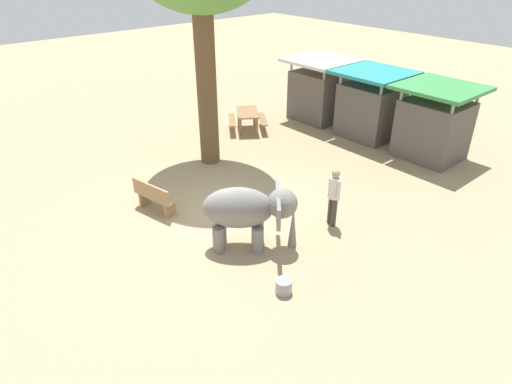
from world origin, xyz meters
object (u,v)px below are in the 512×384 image
object	(u,v)px
person_handler	(334,193)
market_stall_teal	(371,108)
elephant	(248,210)
picnic_table_near	(248,116)
market_stall_green	(433,126)
feed_bucket	(284,286)
wooden_bench	(154,196)
market_stall_white	(319,93)

from	to	relation	value
person_handler	market_stall_teal	distance (m)	6.73
elephant	picnic_table_near	size ratio (longest dim) A/B	1.04
market_stall_green	feed_bucket	xyz separation A→B (m)	(1.74, -8.71, -0.98)
wooden_bench	picnic_table_near	bearing A→B (deg)	105.51
market_stall_teal	picnic_table_near	bearing A→B (deg)	-138.14
market_stall_teal	person_handler	bearing A→B (deg)	-61.16
market_stall_white	feed_bucket	size ratio (longest dim) A/B	7.00
picnic_table_near	feed_bucket	xyz separation A→B (m)	(7.86, -5.56, -0.43)
picnic_table_near	market_stall_white	size ratio (longest dim) A/B	0.83
elephant	picnic_table_near	distance (m)	7.89
person_handler	picnic_table_near	xyz separation A→B (m)	(-6.76, 2.74, -0.36)
picnic_table_near	market_stall_white	bearing A→B (deg)	109.48
market_stall_green	picnic_table_near	bearing A→B (deg)	-152.74
wooden_bench	market_stall_white	bearing A→B (deg)	91.43
market_stall_white	market_stall_teal	size ratio (longest dim) A/B	1.00
elephant	market_stall_teal	world-z (taller)	market_stall_teal
market_stall_white	market_stall_teal	bearing A→B (deg)	0.00
picnic_table_near	person_handler	bearing A→B (deg)	13.67
wooden_bench	market_stall_teal	xyz separation A→B (m)	(0.41, 9.10, 0.67)
market_stall_green	feed_bucket	size ratio (longest dim) A/B	7.00
person_handler	feed_bucket	world-z (taller)	person_handler
market_stall_white	market_stall_green	bearing A→B (deg)	0.00
market_stall_teal	feed_bucket	bearing A→B (deg)	-63.50
feed_bucket	market_stall_white	bearing A→B (deg)	128.56
person_handler	picnic_table_near	distance (m)	7.31
person_handler	feed_bucket	distance (m)	3.13
elephant	market_stall_white	bearing A→B (deg)	73.68
elephant	wooden_bench	distance (m)	3.14
market_stall_teal	market_stall_green	xyz separation A→B (m)	(2.60, 0.00, 0.00)
person_handler	market_stall_green	world-z (taller)	market_stall_green
market_stall_teal	feed_bucket	world-z (taller)	market_stall_teal
person_handler	market_stall_teal	world-z (taller)	market_stall_teal
picnic_table_near	elephant	bearing A→B (deg)	-3.99
picnic_table_near	market_stall_green	size ratio (longest dim) A/B	0.83
wooden_bench	market_stall_green	size ratio (longest dim) A/B	0.58
person_handler	wooden_bench	xyz separation A→B (m)	(-3.65, -3.20, -0.48)
person_handler	market_stall_green	xyz separation A→B (m)	(-0.64, 5.89, 0.19)
elephant	wooden_bench	xyz separation A→B (m)	(-2.95, -0.91, -0.55)
elephant	market_stall_teal	xyz separation A→B (m)	(-2.54, 8.19, 0.12)
elephant	person_handler	bearing A→B (deg)	24.54
elephant	wooden_bench	bearing A→B (deg)	148.68
market_stall_teal	market_stall_green	distance (m)	2.60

